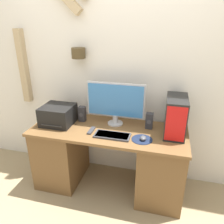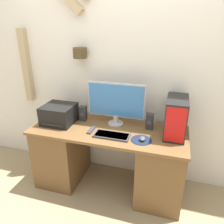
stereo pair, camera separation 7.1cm
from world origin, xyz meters
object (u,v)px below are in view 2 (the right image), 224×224
at_px(computer_tower, 176,117).
at_px(speaker_left, 83,113).
at_px(monitor, 116,102).
at_px(mouse, 142,139).
at_px(speaker_right, 150,121).
at_px(printer, 59,114).
at_px(keyboard, 112,135).
at_px(remote_control, 91,130).

distance_m(computer_tower, speaker_left, 0.98).
xyz_separation_m(monitor, speaker_left, (-0.37, -0.02, -0.17)).
height_order(mouse, speaker_right, speaker_right).
distance_m(monitor, computer_tower, 0.61).
xyz_separation_m(monitor, printer, (-0.59, -0.15, -0.15)).
bearing_deg(speaker_left, speaker_right, 0.40).
xyz_separation_m(mouse, speaker_right, (0.03, 0.26, 0.06)).
bearing_deg(mouse, keyboard, -179.96).
bearing_deg(monitor, keyboard, -82.41).
distance_m(computer_tower, speaker_right, 0.27).
height_order(monitor, speaker_right, monitor).
relative_size(keyboard, speaker_right, 2.09).
bearing_deg(mouse, speaker_left, 159.80).
distance_m(monitor, printer, 0.63).
height_order(mouse, remote_control, mouse).
distance_m(speaker_left, speaker_right, 0.73).
xyz_separation_m(printer, speaker_left, (0.22, 0.13, -0.02)).
xyz_separation_m(keyboard, speaker_left, (-0.41, 0.26, 0.07)).
relative_size(printer, speaker_right, 1.96).
bearing_deg(keyboard, printer, 168.32).
xyz_separation_m(monitor, computer_tower, (0.61, -0.06, -0.07)).
height_order(monitor, remote_control, monitor).
height_order(printer, remote_control, printer).
relative_size(mouse, printer, 0.24).
bearing_deg(monitor, speaker_left, -177.52).
xyz_separation_m(monitor, speaker_right, (0.36, -0.01, -0.17)).
height_order(speaker_right, remote_control, speaker_right).
height_order(computer_tower, printer, computer_tower).
bearing_deg(speaker_right, computer_tower, -11.98).
xyz_separation_m(keyboard, remote_control, (-0.23, 0.05, -0.00)).
distance_m(mouse, printer, 0.94).
relative_size(monitor, remote_control, 4.05).
height_order(monitor, speaker_left, monitor).
distance_m(keyboard, speaker_left, 0.49).
height_order(monitor, computer_tower, monitor).
xyz_separation_m(computer_tower, speaker_left, (-0.98, 0.05, -0.10)).
bearing_deg(speaker_right, keyboard, -140.62).
height_order(computer_tower, speaker_left, computer_tower).
relative_size(printer, remote_control, 2.15).
bearing_deg(keyboard, speaker_left, 147.57).
bearing_deg(computer_tower, printer, -176.11).
bearing_deg(speaker_right, remote_control, -158.42).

